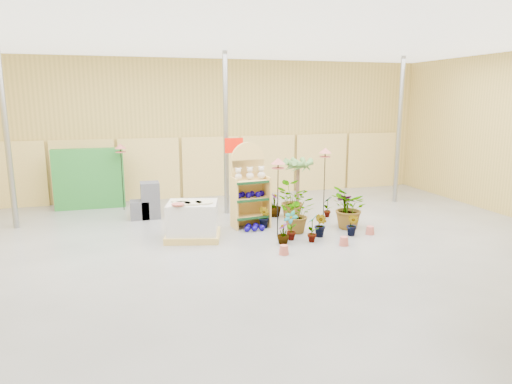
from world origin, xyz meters
TOP-DOWN VIEW (x-y plane):
  - room at (0.00, 0.91)m, footprint 15.20×12.10m
  - display_shelf at (0.27, 2.07)m, footprint 0.96×0.67m
  - teddy_bears at (0.30, 1.97)m, footprint 0.79×0.20m
  - gazing_balls_shelf at (0.27, 1.95)m, footprint 0.79×0.27m
  - gazing_balls_floor at (0.31, 1.62)m, footprint 0.63×0.39m
  - pallet_stack at (-1.29, 1.32)m, footprint 1.45×1.30m
  - charcoal_planters at (-2.23, 3.56)m, footprint 0.80×0.50m
  - trellis_stock at (-3.80, 5.20)m, footprint 2.00×0.30m
  - offer_sign at (0.10, 2.98)m, footprint 0.50×0.08m
  - bird_table_front at (0.68, 0.95)m, footprint 0.34×0.34m
  - bird_table_right at (2.39, 2.12)m, footprint 0.34×0.34m
  - bird_table_back at (-2.85, 4.74)m, footprint 0.34×0.34m
  - palm at (2.04, 3.17)m, footprint 0.70×0.70m
  - potted_plant_0 at (0.89, 0.61)m, footprint 0.41×0.44m
  - potted_plant_1 at (1.65, 0.62)m, footprint 0.35×0.39m
  - potted_plant_2 at (1.26, 1.15)m, footprint 1.05×0.98m
  - potted_plant_3 at (2.65, 1.33)m, footprint 0.66×0.66m
  - potted_plant_4 at (2.61, 2.32)m, footprint 0.39×0.37m
  - potted_plant_5 at (0.59, 1.72)m, footprint 0.33×0.37m
  - potted_plant_6 at (1.56, 2.49)m, footprint 1.19×1.18m
  - potted_plant_7 at (0.62, 0.40)m, footprint 0.33×0.33m
  - potted_plant_8 at (1.31, 0.35)m, footprint 0.41×0.42m
  - potted_plant_9 at (2.42, 0.50)m, footprint 0.34×0.37m
  - potted_plant_10 at (2.64, 1.07)m, footprint 0.99×1.10m
  - potted_plant_11 at (1.20, 2.78)m, footprint 0.41×0.41m

SIDE VIEW (x-z plane):
  - gazing_balls_floor at x=0.31m, z-range 0.00..0.15m
  - potted_plant_7 at x=0.62m, z-range 0.00..0.49m
  - potted_plant_9 at x=2.42m, z-range 0.00..0.54m
  - potted_plant_5 at x=0.59m, z-range 0.00..0.58m
  - potted_plant_1 at x=1.65m, z-range 0.00..0.59m
  - potted_plant_4 at x=2.61m, z-range 0.00..0.61m
  - potted_plant_8 at x=1.31m, z-range 0.00..0.66m
  - potted_plant_11 at x=1.20m, z-range 0.00..0.67m
  - potted_plant_0 at x=0.89m, z-range 0.00..0.69m
  - charcoal_planters at x=-2.23m, z-range -0.08..0.92m
  - potted_plant_3 at x=2.65m, z-range 0.00..0.85m
  - pallet_stack at x=-1.29m, z-range -0.02..0.90m
  - potted_plant_2 at x=1.26m, z-range 0.00..0.95m
  - potted_plant_6 at x=1.56m, z-range 0.00..1.00m
  - potted_plant_10 at x=2.64m, z-range 0.00..1.09m
  - gazing_balls_shelf at x=0.27m, z-range 0.77..0.92m
  - trellis_stock at x=-3.80m, z-range 0.00..1.80m
  - display_shelf at x=0.27m, z-range -0.09..2.06m
  - teddy_bears at x=0.30m, z-range 1.20..1.53m
  - palm at x=2.04m, z-range 0.57..2.22m
  - offer_sign at x=0.10m, z-range 0.47..2.67m
  - bird_table_front at x=0.68m, z-range 0.81..2.70m
  - bird_table_right at x=2.39m, z-range 0.84..2.80m
  - bird_table_back at x=-2.85m, z-range 0.84..2.80m
  - room at x=0.00m, z-range -0.14..4.56m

